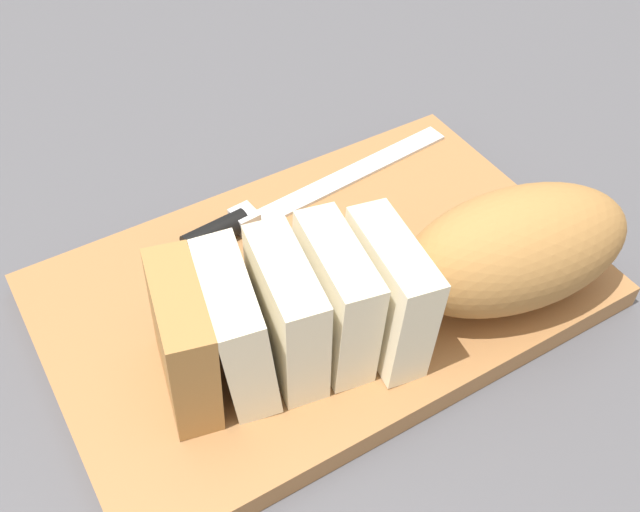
# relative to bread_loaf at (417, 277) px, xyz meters

# --- Properties ---
(ground_plane) EXTENTS (3.00, 3.00, 0.00)m
(ground_plane) POSITION_rel_bread_loaf_xyz_m (0.04, -0.07, -0.07)
(ground_plane) COLOR #4C4C51
(cutting_board) EXTENTS (0.45, 0.30, 0.02)m
(cutting_board) POSITION_rel_bread_loaf_xyz_m (0.04, -0.07, -0.06)
(cutting_board) COLOR #9E6B3D
(cutting_board) RESTS_ON ground_plane
(bread_loaf) EXTENTS (0.38, 0.15, 0.10)m
(bread_loaf) POSITION_rel_bread_loaf_xyz_m (0.00, 0.00, 0.00)
(bread_loaf) COLOR #A8753D
(bread_loaf) RESTS_ON cutting_board
(bread_knife) EXTENTS (0.28, 0.06, 0.02)m
(bread_knife) POSITION_rel_bread_loaf_xyz_m (0.05, -0.16, -0.04)
(bread_knife) COLOR silver
(bread_knife) RESTS_ON cutting_board
(crumb_near_knife) EXTENTS (0.00, 0.00, 0.00)m
(crumb_near_knife) POSITION_rel_bread_loaf_xyz_m (0.05, -0.04, -0.05)
(crumb_near_knife) COLOR #996633
(crumb_near_knife) RESTS_ON cutting_board
(crumb_near_loaf) EXTENTS (0.00, 0.00, 0.00)m
(crumb_near_loaf) POSITION_rel_bread_loaf_xyz_m (0.04, -0.09, -0.05)
(crumb_near_loaf) COLOR #996633
(crumb_near_loaf) RESTS_ON cutting_board
(crumb_stray_left) EXTENTS (0.01, 0.01, 0.01)m
(crumb_stray_left) POSITION_rel_bread_loaf_xyz_m (0.12, -0.06, -0.04)
(crumb_stray_left) COLOR #996633
(crumb_stray_left) RESTS_ON cutting_board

